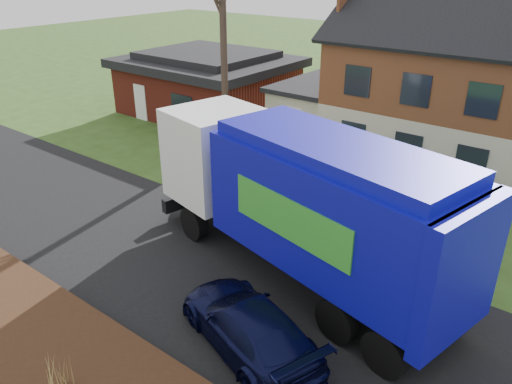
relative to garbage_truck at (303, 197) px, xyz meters
The scene contains 9 objects.
ground 3.84m from the garbage_truck, 148.22° to the right, with size 120.00×120.00×0.00m, color #2E4818.
road 3.84m from the garbage_truck, 148.22° to the right, with size 80.00×7.00×0.02m, color black.
mulch_verge 7.58m from the garbage_truck, 109.13° to the right, with size 80.00×3.50×0.30m, color black.
main_house 12.56m from the garbage_truck, 93.92° to the left, with size 12.95×8.95×9.26m.
ranch_house 18.43m from the garbage_truck, 141.16° to the left, with size 9.80×8.20×3.70m.
garbage_truck is the anchor object (origin of this frame).
silver_sedan 5.71m from the garbage_truck, 151.13° to the left, with size 1.49×4.28×1.41m, color #94959B.
navy_wagon 3.96m from the garbage_truck, 78.64° to the right, with size 1.89×4.64×1.35m, color black.
grass_clump_mid 7.53m from the garbage_truck, 101.79° to the right, with size 0.35×0.29×0.99m.
Camera 1 is at (9.06, -9.43, 8.89)m, focal length 35.00 mm.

